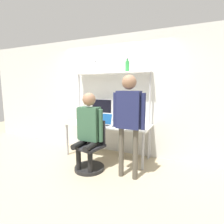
{
  "coord_description": "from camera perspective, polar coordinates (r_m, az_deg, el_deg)",
  "views": [
    {
      "loc": [
        1.63,
        -3.01,
        1.55
      ],
      "look_at": [
        0.34,
        -0.14,
        1.1
      ],
      "focal_mm": 28.0,
      "sensor_mm": 36.0,
      "label": 1
    }
  ],
  "objects": [
    {
      "name": "desk",
      "position": [
        3.86,
        -1.49,
        -4.87
      ],
      "size": [
        1.88,
        0.72,
        0.75
      ],
      "color": "silver",
      "rests_on": "ground_plane"
    },
    {
      "name": "bottle_green",
      "position": [
        3.84,
        5.02,
        14.67
      ],
      "size": [
        0.09,
        0.09,
        0.27
      ],
      "color": "#2D8C3F",
      "rests_on": "shelf_unit"
    },
    {
      "name": "laptop",
      "position": [
        3.71,
        -2.63,
        -3.21
      ],
      "size": [
        0.36,
        0.25,
        0.25
      ],
      "color": "silver",
      "rests_on": "desk"
    },
    {
      "name": "monitor",
      "position": [
        4.08,
        -3.38,
        0.93
      ],
      "size": [
        0.51,
        0.23,
        0.52
      ],
      "color": "#B7B7BC",
      "rests_on": "desk"
    },
    {
      "name": "wall_back",
      "position": [
        4.12,
        0.84,
        5.44
      ],
      "size": [
        8.0,
        0.06,
        2.7
      ],
      "color": "silver",
      "rests_on": "ground_plane"
    },
    {
      "name": "shelf_unit",
      "position": [
        3.96,
        -0.17,
        8.82
      ],
      "size": [
        1.78,
        0.27,
        1.87
      ],
      "color": "white",
      "rests_on": "ground_plane"
    },
    {
      "name": "person_seated",
      "position": [
        3.22,
        -7.67,
        -4.3
      ],
      "size": [
        0.54,
        0.48,
        1.45
      ],
      "color": "black",
      "rests_on": "ground_plane"
    },
    {
      "name": "cell_phone",
      "position": [
        3.62,
        0.87,
        -4.52
      ],
      "size": [
        0.07,
        0.15,
        0.01
      ],
      "color": "black",
      "rests_on": "desk"
    },
    {
      "name": "office_chair",
      "position": [
        3.42,
        -6.96,
        -13.56
      ],
      "size": [
        0.56,
        0.56,
        0.93
      ],
      "color": "black",
      "rests_on": "ground_plane"
    },
    {
      "name": "bottle_clear",
      "position": [
        4.16,
        -5.38,
        14.1
      ],
      "size": [
        0.07,
        0.07,
        0.26
      ],
      "color": "silver",
      "rests_on": "shelf_unit"
    },
    {
      "name": "person_standing",
      "position": [
        2.88,
        5.48,
        -0.4
      ],
      "size": [
        0.55,
        0.24,
        1.74
      ],
      "color": "#4C473D",
      "rests_on": "ground_plane"
    },
    {
      "name": "ground_plane",
      "position": [
        3.76,
        -4.06,
        -16.16
      ],
      "size": [
        12.0,
        12.0,
        0.0
      ],
      "primitive_type": "plane",
      "color": "tan"
    }
  ]
}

